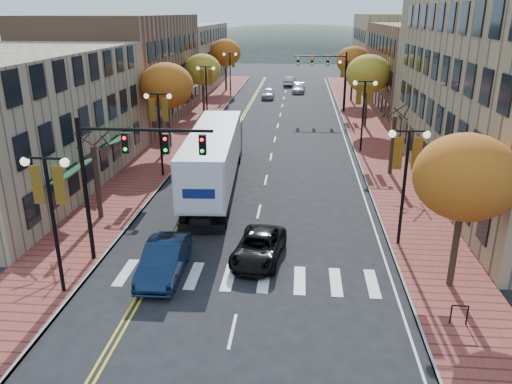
# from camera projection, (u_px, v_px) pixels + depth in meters

# --- Properties ---
(ground) EXTENTS (200.00, 200.00, 0.00)m
(ground) POSITION_uv_depth(u_px,v_px,m) (239.00, 302.00, 20.64)
(ground) COLOR black
(ground) RESTS_ON ground
(sidewalk_left) EXTENTS (4.00, 85.00, 0.15)m
(sidewalk_left) POSITION_uv_depth(u_px,v_px,m) (191.00, 127.00, 51.79)
(sidewalk_left) COLOR brown
(sidewalk_left) RESTS_ON ground
(sidewalk_right) EXTENTS (4.00, 85.00, 0.15)m
(sidewalk_right) POSITION_uv_depth(u_px,v_px,m) (366.00, 130.00, 50.29)
(sidewalk_right) COLOR brown
(sidewalk_right) RESTS_ON ground
(building_left_near) EXTENTS (12.00, 22.00, 9.00)m
(building_left_near) POSITION_uv_depth(u_px,v_px,m) (5.00, 122.00, 32.69)
(building_left_near) COLOR #9E8966
(building_left_near) RESTS_ON ground
(building_left_mid) EXTENTS (12.00, 24.00, 11.00)m
(building_left_mid) POSITION_uv_depth(u_px,v_px,m) (123.00, 69.00, 53.89)
(building_left_mid) COLOR brown
(building_left_mid) RESTS_ON ground
(building_left_far) EXTENTS (12.00, 26.00, 9.50)m
(building_left_far) POSITION_uv_depth(u_px,v_px,m) (177.00, 56.00, 77.55)
(building_left_far) COLOR #9E8966
(building_left_far) RESTS_ON ground
(building_right_mid) EXTENTS (15.00, 24.00, 10.00)m
(building_right_mid) POSITION_uv_depth(u_px,v_px,m) (444.00, 71.00, 56.72)
(building_right_mid) COLOR brown
(building_right_mid) RESTS_ON ground
(building_right_far) EXTENTS (15.00, 20.00, 11.00)m
(building_right_far) POSITION_uv_depth(u_px,v_px,m) (407.00, 52.00, 77.15)
(building_right_far) COLOR #9E8966
(building_right_far) RESTS_ON ground
(tree_left_a) EXTENTS (0.28, 0.28, 4.20)m
(tree_left_a) POSITION_uv_depth(u_px,v_px,m) (97.00, 182.00, 28.11)
(tree_left_a) COLOR #382619
(tree_left_a) RESTS_ON sidewalk_left
(tree_left_b) EXTENTS (4.48, 4.48, 7.21)m
(tree_left_b) POSITION_uv_depth(u_px,v_px,m) (167.00, 86.00, 42.00)
(tree_left_b) COLOR #382619
(tree_left_b) RESTS_ON sidewalk_left
(tree_left_c) EXTENTS (4.16, 4.16, 6.69)m
(tree_left_c) POSITION_uv_depth(u_px,v_px,m) (203.00, 70.00, 57.12)
(tree_left_c) COLOR #382619
(tree_left_c) RESTS_ON sidewalk_left
(tree_left_d) EXTENTS (4.61, 4.61, 7.42)m
(tree_left_d) POSITION_uv_depth(u_px,v_px,m) (225.00, 53.00, 73.79)
(tree_left_d) COLOR #382619
(tree_left_d) RESTS_ON sidewalk_left
(tree_right_a) EXTENTS (4.16, 4.16, 6.69)m
(tree_right_a) POSITION_uv_depth(u_px,v_px,m) (465.00, 177.00, 20.04)
(tree_right_a) COLOR #382619
(tree_right_a) RESTS_ON sidewalk_right
(tree_right_b) EXTENTS (0.28, 0.28, 4.20)m
(tree_right_b) POSITION_uv_depth(u_px,v_px,m) (392.00, 145.00, 35.97)
(tree_right_b) COLOR #382619
(tree_right_b) RESTS_ON sidewalk_right
(tree_right_c) EXTENTS (4.48, 4.48, 7.21)m
(tree_right_c) POSITION_uv_depth(u_px,v_px,m) (368.00, 74.00, 49.87)
(tree_right_c) COLOR #382619
(tree_right_c) RESTS_ON sidewalk_right
(tree_right_d) EXTENTS (4.35, 4.35, 7.00)m
(tree_right_d) POSITION_uv_depth(u_px,v_px,m) (353.00, 61.00, 64.90)
(tree_right_d) COLOR #382619
(tree_right_d) RESTS_ON sidewalk_right
(lamp_left_a) EXTENTS (1.96, 0.36, 6.05)m
(lamp_left_a) POSITION_uv_depth(u_px,v_px,m) (50.00, 200.00, 19.80)
(lamp_left_a) COLOR black
(lamp_left_a) RESTS_ON ground
(lamp_left_b) EXTENTS (1.96, 0.36, 6.05)m
(lamp_left_b) POSITION_uv_depth(u_px,v_px,m) (159.00, 119.00, 34.78)
(lamp_left_b) COLOR black
(lamp_left_b) RESTS_ON ground
(lamp_left_c) EXTENTS (1.96, 0.36, 6.05)m
(lamp_left_c) POSITION_uv_depth(u_px,v_px,m) (206.00, 84.00, 51.63)
(lamp_left_c) COLOR black
(lamp_left_c) RESTS_ON ground
(lamp_left_d) EXTENTS (1.96, 0.36, 6.05)m
(lamp_left_d) POSITION_uv_depth(u_px,v_px,m) (230.00, 66.00, 68.49)
(lamp_left_d) COLOR black
(lamp_left_d) RESTS_ON ground
(lamp_right_a) EXTENTS (1.96, 0.36, 6.05)m
(lamp_right_a) POSITION_uv_depth(u_px,v_px,m) (406.00, 166.00, 24.17)
(lamp_right_a) COLOR black
(lamp_right_a) RESTS_ON ground
(lamp_right_b) EXTENTS (1.96, 0.36, 6.05)m
(lamp_right_b) POSITION_uv_depth(u_px,v_px,m) (364.00, 102.00, 41.02)
(lamp_right_b) COLOR black
(lamp_right_b) RESTS_ON ground
(lamp_right_c) EXTENTS (1.96, 0.36, 6.05)m
(lamp_right_c) POSITION_uv_depth(u_px,v_px,m) (346.00, 76.00, 57.88)
(lamp_right_c) COLOR black
(lamp_right_c) RESTS_ON ground
(traffic_mast_near) EXTENTS (6.10, 0.35, 7.00)m
(traffic_mast_near) POSITION_uv_depth(u_px,v_px,m) (124.00, 164.00, 22.22)
(traffic_mast_near) COLOR black
(traffic_mast_near) RESTS_ON ground
(traffic_mast_far) EXTENTS (6.10, 0.34, 7.00)m
(traffic_mast_far) POSITION_uv_depth(u_px,v_px,m) (329.00, 70.00, 57.83)
(traffic_mast_far) COLOR black
(traffic_mast_far) RESTS_ON ground
(semi_truck) EXTENTS (3.70, 16.98, 4.21)m
(semi_truck) POSITION_uv_depth(u_px,v_px,m) (216.00, 152.00, 33.35)
(semi_truck) COLOR black
(semi_truck) RESTS_ON ground
(navy_sedan) EXTENTS (1.75, 4.78, 1.56)m
(navy_sedan) POSITION_uv_depth(u_px,v_px,m) (164.00, 259.00, 22.52)
(navy_sedan) COLOR #0D1C35
(navy_sedan) RESTS_ON ground
(black_suv) EXTENTS (2.69, 4.87, 1.29)m
(black_suv) POSITION_uv_depth(u_px,v_px,m) (259.00, 247.00, 23.99)
(black_suv) COLOR black
(black_suv) RESTS_ON ground
(car_far_white) EXTENTS (1.73, 4.21, 1.43)m
(car_far_white) POSITION_uv_depth(u_px,v_px,m) (268.00, 93.00, 68.84)
(car_far_white) COLOR silver
(car_far_white) RESTS_ON ground
(car_far_silver) EXTENTS (2.01, 4.51, 1.29)m
(car_far_silver) POSITION_uv_depth(u_px,v_px,m) (298.00, 88.00, 73.71)
(car_far_silver) COLOR #B6B6BE
(car_far_silver) RESTS_ON ground
(car_far_oncoming) EXTENTS (2.09, 4.54, 1.44)m
(car_far_oncoming) POSITION_uv_depth(u_px,v_px,m) (290.00, 81.00, 80.65)
(car_far_oncoming) COLOR #A9A9B1
(car_far_oncoming) RESTS_ON ground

